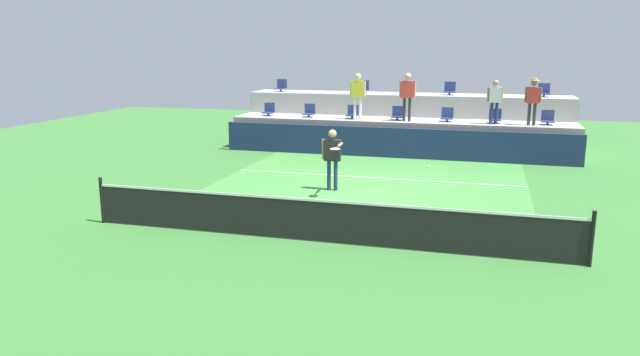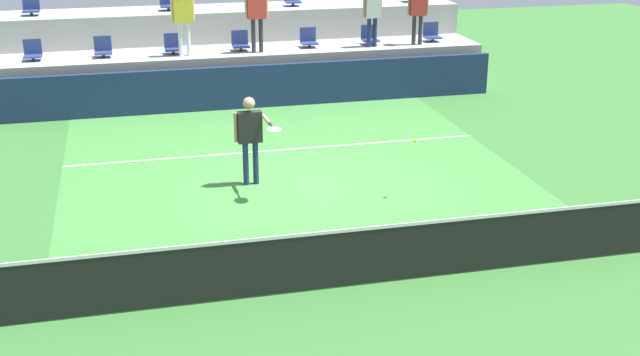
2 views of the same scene
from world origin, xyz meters
The scene contains 22 objects.
ground_plane centered at (0.00, 0.00, 0.00)m, with size 40.00×40.00×0.00m, color #336B2D.
court_inner_paint centered at (0.00, 1.00, 0.00)m, with size 9.00×10.00×0.01m, color #3D7F38.
court_service_line centered at (0.00, 2.40, 0.01)m, with size 9.00×0.06×0.00m, color white.
tennis_net centered at (0.00, -4.00, 0.50)m, with size 10.48×0.08×1.07m.
sponsor_backboard centered at (0.00, 6.00, 0.55)m, with size 13.00×0.16×1.10m, color navy.
seating_tier_lower centered at (0.00, 7.30, 0.62)m, with size 13.00×1.80×1.25m, color #9E9E99.
seating_tier_upper centered at (0.00, 9.10, 1.05)m, with size 13.00×1.80×2.10m, color #9E9E99.
stadium_chair_lower_far_left centered at (-5.29, 7.23, 1.46)m, with size 0.44×0.40×0.52m.
stadium_chair_lower_left centered at (-3.58, 7.23, 1.46)m, with size 0.44×0.40×0.52m.
stadium_chair_lower_mid_left centered at (-1.81, 7.23, 1.46)m, with size 0.44×0.40×0.52m.
stadium_chair_lower_center centered at (-0.05, 7.23, 1.46)m, with size 0.44×0.40×0.52m.
stadium_chair_lower_mid_right centered at (1.81, 7.23, 1.46)m, with size 0.44×0.40×0.52m.
stadium_chair_lower_right centered at (3.53, 7.23, 1.46)m, with size 0.44×0.40×0.52m.
stadium_chair_lower_far_right centered at (5.34, 7.23, 1.46)m, with size 0.44×0.40×0.52m.
stadium_chair_upper_far_left centered at (-5.38, 9.03, 2.31)m, with size 0.44×0.40×0.52m.
stadium_chair_upper_left centered at (-1.77, 9.03, 2.31)m, with size 0.44×0.40×0.52m.
tennis_player centered at (-0.88, 0.47, 1.06)m, with size 0.75×1.19×1.73m.
spectator_in_grey centered at (-1.54, 6.85, 2.32)m, with size 0.61×0.25×1.76m.
spectator_in_white centered at (0.34, 6.85, 2.34)m, with size 0.62×0.25×1.79m.
spectator_leaning_on_rail centered at (3.47, 6.85, 2.20)m, with size 0.57×0.25×1.59m.
spectator_with_hat centered at (4.76, 6.85, 2.26)m, with size 0.57×0.42×1.66m.
tennis_ball centered at (1.92, -0.87, 1.10)m, with size 0.07×0.07×0.07m.
Camera 2 is at (-3.11, -14.20, 5.62)m, focal length 45.93 mm.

